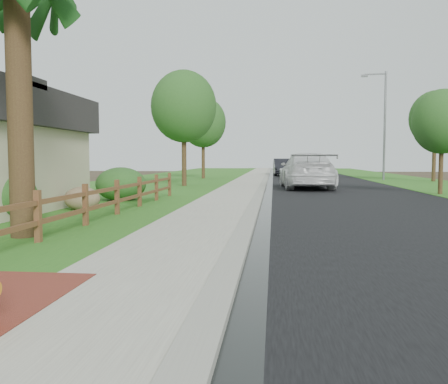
# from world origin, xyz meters

# --- Properties ---
(ground) EXTENTS (120.00, 120.00, 0.00)m
(ground) POSITION_xyz_m (0.00, 0.00, 0.00)
(ground) COLOR #352E1D
(road) EXTENTS (8.00, 90.00, 0.02)m
(road) POSITION_xyz_m (4.60, 35.00, 0.01)
(road) COLOR black
(road) RESTS_ON ground
(curb) EXTENTS (0.40, 90.00, 0.12)m
(curb) POSITION_xyz_m (0.40, 35.00, 0.06)
(curb) COLOR gray
(curb) RESTS_ON ground
(wet_gutter) EXTENTS (0.50, 90.00, 0.00)m
(wet_gutter) POSITION_xyz_m (0.75, 35.00, 0.02)
(wet_gutter) COLOR black
(wet_gutter) RESTS_ON road
(sidewalk) EXTENTS (2.20, 90.00, 0.10)m
(sidewalk) POSITION_xyz_m (-0.90, 35.00, 0.05)
(sidewalk) COLOR gray
(sidewalk) RESTS_ON ground
(grass_strip) EXTENTS (1.60, 90.00, 0.06)m
(grass_strip) POSITION_xyz_m (-2.80, 35.00, 0.03)
(grass_strip) COLOR #215B1A
(grass_strip) RESTS_ON ground
(lawn_near) EXTENTS (9.00, 90.00, 0.04)m
(lawn_near) POSITION_xyz_m (-8.00, 35.00, 0.02)
(lawn_near) COLOR #215B1A
(lawn_near) RESTS_ON ground
(verge_far) EXTENTS (6.00, 90.00, 0.04)m
(verge_far) POSITION_xyz_m (11.50, 35.00, 0.02)
(verge_far) COLOR #215B1A
(verge_far) RESTS_ON ground
(ranch_fence) EXTENTS (0.12, 16.92, 1.10)m
(ranch_fence) POSITION_xyz_m (-3.60, 6.40, 0.62)
(ranch_fence) COLOR #4E2E1A
(ranch_fence) RESTS_ON ground
(white_suv) EXTENTS (3.16, 7.07, 2.01)m
(white_suv) POSITION_xyz_m (2.95, 21.68, 1.03)
(white_suv) COLOR silver
(white_suv) RESTS_ON road
(dark_car_mid) EXTENTS (2.34, 5.03, 1.67)m
(dark_car_mid) POSITION_xyz_m (3.02, 37.81, 0.85)
(dark_car_mid) COLOR black
(dark_car_mid) RESTS_ON road
(dark_car_far) EXTENTS (2.08, 5.36, 1.74)m
(dark_car_far) POSITION_xyz_m (2.00, 42.94, 0.89)
(dark_car_far) COLOR black
(dark_car_far) RESTS_ON road
(streetlight) EXTENTS (1.99, 0.46, 8.62)m
(streetlight) POSITION_xyz_m (9.65, 32.90, 4.88)
(streetlight) COLOR slate
(streetlight) RESTS_ON ground
(boulder) EXTENTS (1.45, 1.28, 0.80)m
(boulder) POSITION_xyz_m (-5.25, 8.93, 0.40)
(boulder) COLOR brown
(boulder) RESTS_ON ground
(shrub_c) EXTENTS (2.07, 2.07, 1.39)m
(shrub_c) POSITION_xyz_m (-6.50, 6.33, 0.70)
(shrub_c) COLOR #1D4719
(shrub_c) RESTS_ON ground
(shrub_d) EXTENTS (2.56, 2.56, 1.38)m
(shrub_d) POSITION_xyz_m (-5.11, 12.52, 0.69)
(shrub_d) COLOR #1D4719
(shrub_d) RESTS_ON ground
(tree_near_left) EXTENTS (4.06, 4.06, 7.19)m
(tree_near_left) POSITION_xyz_m (-4.50, 23.02, 4.94)
(tree_near_left) COLOR #341F15
(tree_near_left) RESTS_ON ground
(tree_near_right) EXTENTS (2.79, 2.79, 5.02)m
(tree_near_right) POSITION_xyz_m (9.00, 17.44, 3.48)
(tree_near_right) COLOR #341F15
(tree_near_right) RESTS_ON ground
(tree_mid_left) EXTENTS (3.91, 3.91, 6.99)m
(tree_mid_left) POSITION_xyz_m (-4.97, 34.27, 4.82)
(tree_mid_left) COLOR #341F15
(tree_mid_left) RESTS_ON ground
(tree_mid_right) EXTENTS (3.75, 3.75, 6.80)m
(tree_mid_right) POSITION_xyz_m (13.00, 30.83, 4.72)
(tree_mid_right) COLOR #341F15
(tree_mid_right) RESTS_ON ground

